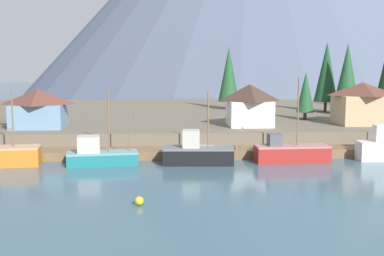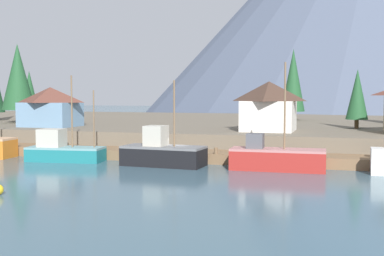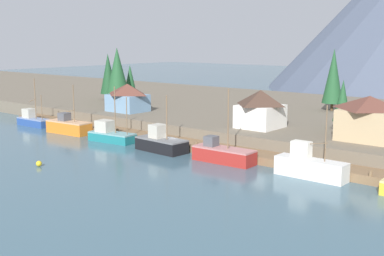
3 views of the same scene
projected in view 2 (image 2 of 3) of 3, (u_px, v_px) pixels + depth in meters
ground_plane at (223, 147)px, 66.78m from camera, size 400.00×400.00×1.00m
dock at (182, 155)px, 49.53m from camera, size 80.00×4.00×1.60m
shoreline_bank at (241, 128)px, 78.10m from camera, size 400.00×56.00×2.50m
fishing_boat_teal at (63, 150)px, 48.98m from camera, size 7.80×3.59×8.48m
fishing_boat_black at (163, 153)px, 45.88m from camera, size 7.78×3.63×7.91m
fishing_boat_red at (276, 158)px, 43.15m from camera, size 8.28×2.96×9.39m
house_white at (269, 106)px, 55.60m from camera, size 5.95×6.26×5.58m
house_blue at (51, 106)px, 63.12m from camera, size 6.98×5.52×5.03m
conifer_near_right at (357, 94)px, 59.28m from camera, size 2.63×2.63×7.15m
conifer_back_right at (293, 80)px, 78.18m from camera, size 3.75×3.75×11.30m
conifer_centre at (18, 77)px, 71.05m from camera, size 4.67×4.67×11.39m
conifer_far_left at (29, 91)px, 76.31m from camera, size 2.75×2.75×7.75m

